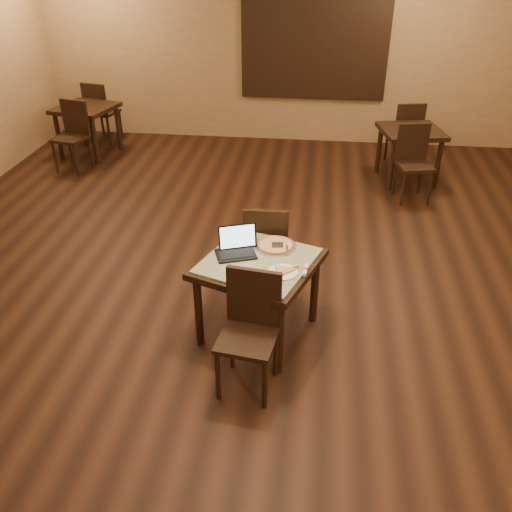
# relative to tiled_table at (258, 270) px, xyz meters

# --- Properties ---
(ground) EXTENTS (10.00, 10.00, 0.00)m
(ground) POSITION_rel_tiled_table_xyz_m (-0.24, 0.33, -0.66)
(ground) COLOR black
(ground) RESTS_ON ground
(wall_back) EXTENTS (8.00, 0.02, 3.00)m
(wall_back) POSITION_rel_tiled_table_xyz_m (-0.24, 5.33, 0.84)
(wall_back) COLOR #99754E
(wall_back) RESTS_ON ground
(mural) EXTENTS (2.34, 0.05, 1.64)m
(mural) POSITION_rel_tiled_table_xyz_m (0.26, 5.29, 0.89)
(mural) COLOR #255289
(mural) RESTS_ON wall_back
(tiled_table) EXTENTS (1.18, 1.18, 0.76)m
(tiled_table) POSITION_rel_tiled_table_xyz_m (0.00, 0.00, 0.00)
(tiled_table) COLOR black
(tiled_table) RESTS_ON ground
(chair_main_near) EXTENTS (0.48, 0.48, 0.99)m
(chair_main_near) POSITION_rel_tiled_table_xyz_m (0.01, -0.61, -0.10)
(chair_main_near) COLOR black
(chair_main_near) RESTS_ON ground
(chair_main_far) EXTENTS (0.43, 0.43, 0.97)m
(chair_main_far) POSITION_rel_tiled_table_xyz_m (0.00, 0.61, -0.11)
(chair_main_far) COLOR black
(chair_main_far) RESTS_ON ground
(laptop) EXTENTS (0.39, 0.36, 0.23)m
(laptop) POSITION_rel_tiled_table_xyz_m (-0.20, 0.10, 0.16)
(laptop) COLOR black
(laptop) RESTS_ON tiled_table
(plate) EXTENTS (0.24, 0.24, 0.01)m
(plate) POSITION_rel_tiled_table_xyz_m (0.22, -0.18, 0.11)
(plate) COLOR white
(plate) RESTS_ON tiled_table
(pizza_slice) EXTENTS (0.29, 0.29, 0.02)m
(pizza_slice) POSITION_rel_tiled_table_xyz_m (0.22, -0.18, 0.13)
(pizza_slice) COLOR beige
(pizza_slice) RESTS_ON plate
(pizza_pan) EXTENTS (0.37, 0.37, 0.01)m
(pizza_pan) POSITION_rel_tiled_table_xyz_m (0.12, 0.24, 0.11)
(pizza_pan) COLOR silver
(pizza_pan) RESTS_ON tiled_table
(pizza_whole) EXTENTS (0.31, 0.31, 0.02)m
(pizza_whole) POSITION_rel_tiled_table_xyz_m (0.12, 0.24, 0.12)
(pizza_whole) COLOR beige
(pizza_whole) RESTS_ON pizza_pan
(spatula) EXTENTS (0.12, 0.24, 0.01)m
(spatula) POSITION_rel_tiled_table_xyz_m (0.14, 0.22, 0.13)
(spatula) COLOR silver
(spatula) RESTS_ON pizza_whole
(napkin_roll) EXTENTS (0.05, 0.16, 0.04)m
(napkin_roll) POSITION_rel_tiled_table_xyz_m (0.40, -0.14, 0.12)
(napkin_roll) COLOR white
(napkin_roll) RESTS_ON tiled_table
(other_table_a) EXTENTS (0.96, 0.96, 0.76)m
(other_table_a) POSITION_rel_tiled_table_xyz_m (1.71, 3.73, -0.03)
(other_table_a) COLOR black
(other_table_a) RESTS_ON ground
(other_table_a_chair_near) EXTENTS (0.51, 0.51, 0.99)m
(other_table_a_chair_near) POSITION_rel_tiled_table_xyz_m (1.69, 3.15, -0.10)
(other_table_a_chair_near) COLOR black
(other_table_a_chair_near) RESTS_ON ground
(other_table_a_chair_far) EXTENTS (0.51, 0.51, 0.99)m
(other_table_a_chair_far) POSITION_rel_tiled_table_xyz_m (1.72, 4.30, -0.10)
(other_table_a_chair_far) COLOR black
(other_table_a_chair_far) RESTS_ON ground
(other_table_b) EXTENTS (0.99, 0.99, 0.78)m
(other_table_b) POSITION_rel_tiled_table_xyz_m (-3.24, 4.21, -0.01)
(other_table_b) COLOR black
(other_table_b) RESTS_ON ground
(other_table_b_chair_near) EXTENTS (0.52, 0.52, 1.01)m
(other_table_b_chair_near) POSITION_rel_tiled_table_xyz_m (-3.22, 3.62, -0.09)
(other_table_b_chair_near) COLOR black
(other_table_b_chair_near) RESTS_ON ground
(other_table_b_chair_far) EXTENTS (0.52, 0.52, 1.01)m
(other_table_b_chair_far) POSITION_rel_tiled_table_xyz_m (-3.25, 4.80, -0.09)
(other_table_b_chair_far) COLOR black
(other_table_b_chair_far) RESTS_ON ground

